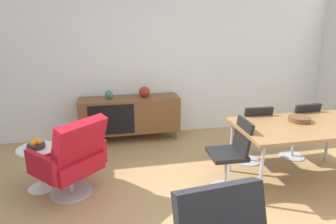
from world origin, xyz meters
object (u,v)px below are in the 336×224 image
object	(u,v)px
dining_chair_back_right	(298,128)
fruit_bowl	(36,145)
lounge_chair_red	(72,157)
sideboard	(130,114)
side_table_round	(39,164)
vase_cobalt	(109,94)
wooden_bowl_on_table	(299,119)
dining_chair_near_window	(232,152)
dining_chair_back_left	(252,132)
dining_table	(303,128)
vase_sculptural_dark	(144,92)

from	to	relation	value
dining_chair_back_right	fruit_bowl	bearing A→B (deg)	-178.48
dining_chair_back_right	lounge_chair_red	size ratio (longest dim) A/B	0.90
sideboard	lounge_chair_red	distance (m)	1.70
side_table_round	fruit_bowl	bearing A→B (deg)	-170.36
vase_cobalt	lounge_chair_red	bearing A→B (deg)	-107.13
sideboard	side_table_round	xyz separation A→B (m)	(-1.18, -1.29, -0.12)
sideboard	wooden_bowl_on_table	world-z (taller)	wooden_bowl_on_table
lounge_chair_red	side_table_round	xyz separation A→B (m)	(-0.40, 0.22, -0.15)
sideboard	dining_chair_near_window	xyz separation A→B (m)	(1.03, -1.76, 0.03)
dining_chair_near_window	side_table_round	size ratio (longest dim) A/B	1.65
sideboard	wooden_bowl_on_table	size ratio (longest dim) A/B	6.15
vase_cobalt	side_table_round	size ratio (longest dim) A/B	0.27
lounge_chair_red	side_table_round	size ratio (longest dim) A/B	1.82
dining_chair_back_left	lounge_chair_red	size ratio (longest dim) A/B	0.90
dining_table	dining_chair_near_window	bearing A→B (deg)	-179.88
dining_table	dining_chair_back_right	size ratio (longest dim) A/B	1.87
wooden_bowl_on_table	dining_chair_back_right	world-z (taller)	dining_chair_back_right
wooden_bowl_on_table	lounge_chair_red	bearing A→B (deg)	177.26
dining_table	wooden_bowl_on_table	bearing A→B (deg)	79.37
vase_cobalt	dining_chair_back_left	world-z (taller)	vase_cobalt
sideboard	dining_chair_near_window	size ratio (longest dim) A/B	1.87
dining_table	wooden_bowl_on_table	distance (m)	0.14
fruit_bowl	vase_sculptural_dark	bearing A→B (deg)	41.95
dining_chair_near_window	wooden_bowl_on_table	bearing A→B (deg)	7.43
sideboard	vase_sculptural_dark	distance (m)	0.45
dining_chair_back_right	lounge_chair_red	distance (m)	3.06
dining_chair_back_left	side_table_round	distance (m)	2.75
dining_table	lounge_chair_red	xyz separation A→B (m)	(-2.69, 0.25, -0.23)
dining_chair_back_left	sideboard	bearing A→B (deg)	142.51
dining_chair_back_left	side_table_round	xyz separation A→B (m)	(-2.74, -0.09, -0.15)
vase_cobalt	dining_chair_back_left	bearing A→B (deg)	-32.63
dining_chair_back_left	lounge_chair_red	world-z (taller)	lounge_chair_red
sideboard	dining_chair_near_window	world-z (taller)	dining_chair_near_window
vase_sculptural_dark	wooden_bowl_on_table	size ratio (longest dim) A/B	0.68
wooden_bowl_on_table	dining_chair_near_window	distance (m)	0.97
dining_table	vase_cobalt	bearing A→B (deg)	141.69
wooden_bowl_on_table	lounge_chair_red	xyz separation A→B (m)	(-2.71, 0.13, -0.30)
sideboard	dining_chair_back_left	distance (m)	1.97
sideboard	dining_chair_back_right	size ratio (longest dim) A/B	1.87
dining_table	lounge_chair_red	size ratio (longest dim) A/B	1.69
dining_chair_back_right	dining_chair_near_window	distance (m)	1.36
dining_chair_near_window	vase_cobalt	bearing A→B (deg)	127.22
side_table_round	dining_chair_near_window	bearing A→B (deg)	-12.00
sideboard	vase_cobalt	world-z (taller)	vase_cobalt
vase_sculptural_dark	dining_chair_back_right	bearing A→B (deg)	-30.79
dining_chair_back_left	fruit_bowl	distance (m)	2.75
dining_chair_near_window	vase_sculptural_dark	bearing A→B (deg)	113.67
lounge_chair_red	side_table_round	world-z (taller)	lounge_chair_red
vase_cobalt	dining_chair_back_left	distance (m)	2.25
dining_table	dining_chair_back_right	xyz separation A→B (m)	(0.35, 0.56, -0.23)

